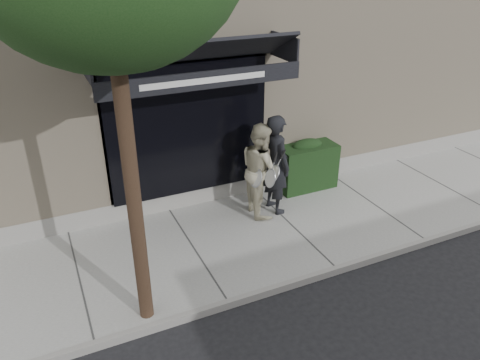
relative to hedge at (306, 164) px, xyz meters
name	(u,v)px	position (x,y,z in m)	size (l,w,h in m)	color
ground	(290,229)	(-1.10, -1.25, -0.66)	(80.00, 80.00, 0.00)	black
sidewalk	(290,226)	(-1.10, -1.25, -0.60)	(20.00, 3.00, 0.12)	gray
curb	(336,270)	(-1.10, -2.80, -0.59)	(20.00, 0.10, 0.14)	gray
building_facade	(197,44)	(-1.11, 3.71, 2.08)	(14.30, 8.04, 5.64)	beige
hedge	(306,164)	(0.00, 0.00, 0.00)	(1.30, 0.70, 1.14)	black
pedestrian_front	(276,164)	(-1.11, -0.62, 0.48)	(0.73, 0.97, 2.03)	black
pedestrian_back	(261,169)	(-1.42, -0.57, 0.41)	(0.81, 0.99, 1.89)	#B9B294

